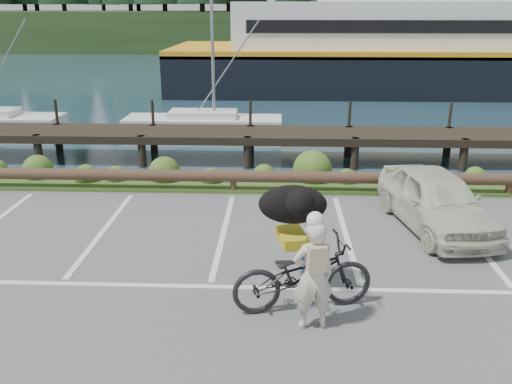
# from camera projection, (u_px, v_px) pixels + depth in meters

# --- Properties ---
(ground) EXTENTS (72.00, 72.00, 0.00)m
(ground) POSITION_uv_depth(u_px,v_px,m) (213.00, 276.00, 9.71)
(ground) COLOR #515153
(harbor_backdrop) EXTENTS (170.00, 160.00, 30.00)m
(harbor_backdrop) POSITION_uv_depth(u_px,v_px,m) (275.00, 38.00, 83.92)
(harbor_backdrop) COLOR #1B3441
(harbor_backdrop) RESTS_ON ground
(vegetation_strip) EXTENTS (34.00, 1.60, 0.10)m
(vegetation_strip) POSITION_uv_depth(u_px,v_px,m) (236.00, 183.00, 14.70)
(vegetation_strip) COLOR #3D5B21
(vegetation_strip) RESTS_ON ground
(log_rail) EXTENTS (32.00, 0.30, 0.60)m
(log_rail) POSITION_uv_depth(u_px,v_px,m) (234.00, 193.00, 14.06)
(log_rail) COLOR #443021
(log_rail) RESTS_ON ground
(bicycle) EXTENTS (2.37, 1.28, 1.18)m
(bicycle) POSITION_uv_depth(u_px,v_px,m) (303.00, 275.00, 8.48)
(bicycle) COLOR black
(bicycle) RESTS_ON ground
(cyclist) EXTENTS (0.70, 0.54, 1.71)m
(cyclist) POSITION_uv_depth(u_px,v_px,m) (313.00, 275.00, 7.91)
(cyclist) COLOR beige
(cyclist) RESTS_ON ground
(dog) EXTENTS (0.80, 1.23, 0.65)m
(dog) POSITION_uv_depth(u_px,v_px,m) (293.00, 204.00, 8.86)
(dog) COLOR black
(dog) RESTS_ON bicycle
(parked_car) EXTENTS (2.16, 3.97, 1.28)m
(parked_car) POSITION_uv_depth(u_px,v_px,m) (436.00, 200.00, 11.64)
(parked_car) COLOR beige
(parked_car) RESTS_ON ground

